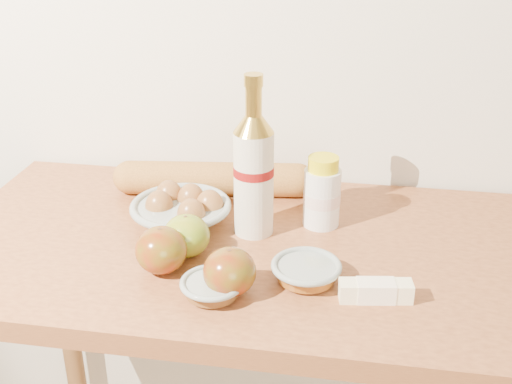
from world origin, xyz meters
The scene contains 11 objects.
table centered at (0.00, 1.18, 0.78)m, with size 1.20×0.60×0.90m.
bourbon_bottle centered at (-0.02, 1.22, 1.03)m, with size 0.10×0.10×0.31m.
cream_bottle centered at (0.11, 1.28, 0.97)m, with size 0.08×0.08×0.14m.
egg_bowl centered at (-0.16, 1.24, 0.93)m, with size 0.25×0.25×0.07m.
baguette centered at (-0.13, 1.37, 0.94)m, with size 0.44×0.13×0.07m.
apple_yellowgreen centered at (-0.12, 1.12, 0.94)m, with size 0.10×0.10×0.08m.
apple_redgreen_front centered at (-0.15, 1.06, 0.94)m, with size 0.11×0.11×0.08m.
apple_redgreen_right centered at (-0.02, 1.01, 0.94)m, with size 0.09×0.09×0.08m.
sugar_bowl centered at (-0.05, 1.00, 0.92)m, with size 0.13×0.13×0.03m.
syrup_bowl centered at (0.10, 1.07, 0.92)m, with size 0.15×0.15×0.03m.
butter_stick centered at (0.21, 1.03, 0.92)m, with size 0.12×0.05×0.03m.
Camera 1 is at (0.17, 0.16, 1.50)m, focal length 45.00 mm.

